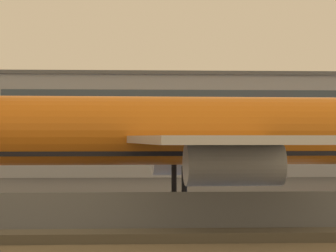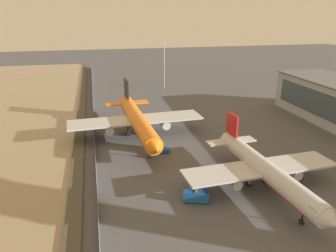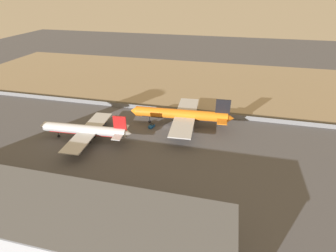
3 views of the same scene
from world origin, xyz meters
name	(u,v)px [view 3 (image 3 of 3)]	position (x,y,z in m)	size (l,w,h in m)	color
ground_plane	(166,127)	(0.00, 0.00, 0.00)	(500.00, 500.00, 0.00)	#4C4C51
waterfront_lagoon	(191,79)	(0.00, -71.00, 0.00)	(320.00, 98.00, 0.01)	#937F60
shoreline_seawall	(175,109)	(0.00, -20.50, 0.25)	(320.00, 3.00, 0.50)	#474238
perimeter_fence	(174,111)	(0.00, -16.00, 1.11)	(280.00, 0.10, 2.23)	slate
cargo_jet_orange	(182,115)	(-6.71, -3.25, 5.51)	(47.92, 40.95, 14.42)	orange
passenger_jet_silver	(86,130)	(29.81, 18.83, 4.77)	(40.76, 34.77, 12.50)	silver
baggage_tug	(152,126)	(6.39, 2.11, 0.81)	(2.60, 3.55, 1.80)	#19519E
ops_van	(100,121)	(31.41, 3.57, 1.28)	(3.60, 5.59, 2.48)	#19519E
terminal_building	(29,220)	(18.43, 66.67, 6.97)	(98.84, 20.30, 13.92)	#9EA3AD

